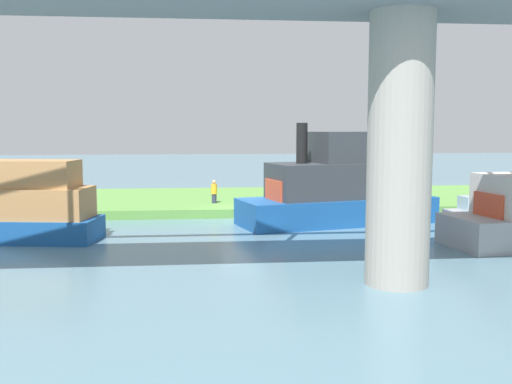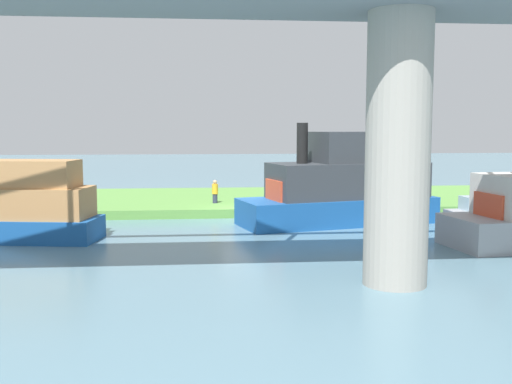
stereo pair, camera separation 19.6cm
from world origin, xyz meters
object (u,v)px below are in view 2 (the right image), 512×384
at_px(bridge_pylon, 398,151).
at_px(motorboat_red, 344,186).
at_px(person_on_bank, 215,191).
at_px(motorboat_white, 17,208).
at_px(mooring_post, 293,196).
at_px(houseboat_blue, 483,213).

xyz_separation_m(bridge_pylon, motorboat_red, (-1.30, -12.13, -2.33)).
xyz_separation_m(person_on_bank, motorboat_red, (-6.61, 5.02, 0.74)).
bearing_deg(motorboat_white, mooring_post, -151.50).
bearing_deg(bridge_pylon, person_on_bank, -72.81).
bearing_deg(houseboat_blue, person_on_bank, -20.67).
distance_m(motorboat_white, houseboat_blue, 23.25).
xyz_separation_m(motorboat_white, houseboat_blue, (-23.03, -3.02, -0.96)).
bearing_deg(person_on_bank, bridge_pylon, 107.19).
relative_size(person_on_bank, houseboat_blue, 0.33).
relative_size(person_on_bank, mooring_post, 1.46).
bearing_deg(motorboat_red, motorboat_white, 12.04).
relative_size(bridge_pylon, person_on_bank, 6.14).
bearing_deg(person_on_bank, houseboat_blue, 159.33).
relative_size(motorboat_red, motorboat_white, 1.35).
bearing_deg(motorboat_red, bridge_pylon, 83.87).
height_order(mooring_post, motorboat_red, motorboat_red).
bearing_deg(mooring_post, houseboat_blue, 155.70).
bearing_deg(person_on_bank, motorboat_white, 43.00).
xyz_separation_m(bridge_pylon, houseboat_blue, (-8.79, -11.83, -3.78)).
bearing_deg(mooring_post, motorboat_white, 28.50).
distance_m(motorboat_red, motorboat_white, 15.90).
relative_size(bridge_pylon, mooring_post, 8.96).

